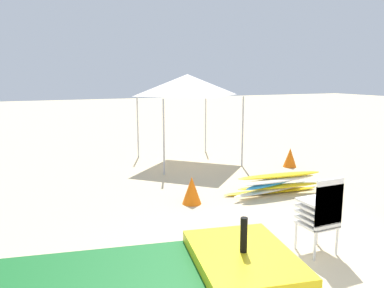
% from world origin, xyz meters
% --- Properties ---
extents(ground, '(80.00, 80.00, 0.00)m').
position_xyz_m(ground, '(0.00, 0.00, 0.00)').
color(ground, beige).
extents(stacked_plastic_chairs, '(0.48, 0.48, 1.20)m').
position_xyz_m(stacked_plastic_chairs, '(0.62, 0.23, 0.70)').
color(stacked_plastic_chairs, silver).
rests_on(stacked_plastic_chairs, ground).
extents(surfboard_pile, '(2.49, 0.78, 0.48)m').
position_xyz_m(surfboard_pile, '(1.84, 2.94, 0.24)').
color(surfboard_pile, yellow).
rests_on(surfboard_pile, ground).
extents(popup_canopy, '(2.50, 2.50, 2.68)m').
position_xyz_m(popup_canopy, '(1.34, 6.84, 2.36)').
color(popup_canopy, '#B2B2B7').
rests_on(popup_canopy, ground).
extents(traffic_cone_near, '(0.39, 0.39, 0.56)m').
position_xyz_m(traffic_cone_near, '(3.79, 4.94, 0.28)').
color(traffic_cone_near, orange).
rests_on(traffic_cone_near, ground).
extents(traffic_cone_far, '(0.41, 0.41, 0.58)m').
position_xyz_m(traffic_cone_far, '(-0.19, 3.13, 0.29)').
color(traffic_cone_far, orange).
rests_on(traffic_cone_far, ground).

